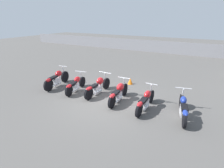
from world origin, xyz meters
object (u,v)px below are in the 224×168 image
(motorcycle_slot_1, at_px, (75,85))
(motorcycle_slot_5, at_px, (183,108))
(motorcycle_slot_2, at_px, (98,86))
(motorcycle_slot_3, at_px, (119,93))
(traffic_cone_near, at_px, (130,81))
(motorcycle_slot_0, at_px, (57,79))
(motorcycle_slot_4, at_px, (145,101))

(motorcycle_slot_1, bearing_deg, motorcycle_slot_5, -9.12)
(motorcycle_slot_1, distance_m, motorcycle_slot_5, 5.40)
(motorcycle_slot_2, bearing_deg, motorcycle_slot_3, -8.89)
(motorcycle_slot_1, xyz_separation_m, traffic_cone_near, (2.13, 2.43, -0.20))
(motorcycle_slot_1, distance_m, motorcycle_slot_3, 2.54)
(motorcycle_slot_0, bearing_deg, motorcycle_slot_3, -8.59)
(motorcycle_slot_5, bearing_deg, traffic_cone_near, 130.90)
(traffic_cone_near, bearing_deg, motorcycle_slot_2, -113.03)
(motorcycle_slot_0, xyz_separation_m, motorcycle_slot_2, (2.64, 0.23, -0.02))
(motorcycle_slot_1, relative_size, motorcycle_slot_2, 0.88)
(motorcycle_slot_0, distance_m, traffic_cone_near, 4.27)
(motorcycle_slot_2, bearing_deg, motorcycle_slot_1, -165.03)
(motorcycle_slot_5, bearing_deg, motorcycle_slot_4, 171.46)
(motorcycle_slot_0, bearing_deg, motorcycle_slot_4, -10.16)
(motorcycle_slot_2, bearing_deg, motorcycle_slot_0, -173.54)
(motorcycle_slot_4, height_order, motorcycle_slot_5, motorcycle_slot_5)
(motorcycle_slot_3, relative_size, motorcycle_slot_4, 1.01)
(motorcycle_slot_4, distance_m, traffic_cone_near, 3.09)
(motorcycle_slot_0, relative_size, motorcycle_slot_3, 1.04)
(motorcycle_slot_3, xyz_separation_m, traffic_cone_near, (-0.41, 2.38, -0.25))
(traffic_cone_near, bearing_deg, motorcycle_slot_5, -36.51)
(motorcycle_slot_2, relative_size, motorcycle_slot_4, 1.06)
(traffic_cone_near, bearing_deg, motorcycle_slot_0, -146.34)
(motorcycle_slot_5, bearing_deg, motorcycle_slot_3, 166.51)
(motorcycle_slot_0, bearing_deg, traffic_cone_near, 25.32)
(motorcycle_slot_1, height_order, motorcycle_slot_3, motorcycle_slot_3)
(motorcycle_slot_0, xyz_separation_m, motorcycle_slot_4, (5.31, -0.17, -0.04))
(motorcycle_slot_1, height_order, motorcycle_slot_5, motorcycle_slot_5)
(motorcycle_slot_3, height_order, motorcycle_slot_5, motorcycle_slot_3)
(motorcycle_slot_1, relative_size, motorcycle_slot_3, 0.93)
(motorcycle_slot_1, distance_m, motorcycle_slot_2, 1.26)
(motorcycle_slot_4, xyz_separation_m, motorcycle_slot_5, (1.51, 0.11, -0.01))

